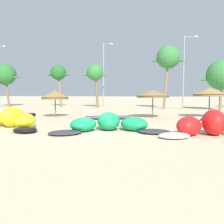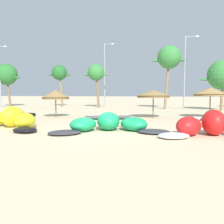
{
  "view_description": "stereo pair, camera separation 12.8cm",
  "coord_description": "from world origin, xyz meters",
  "px_view_note": "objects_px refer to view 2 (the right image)",
  "views": [
    {
      "loc": [
        3.42,
        -14.85,
        2.41
      ],
      "look_at": [
        0.58,
        2.0,
        1.0
      ],
      "focal_mm": 38.11,
      "sensor_mm": 36.0,
      "label": 1
    },
    {
      "loc": [
        3.55,
        -14.83,
        2.41
      ],
      "look_at": [
        0.58,
        2.0,
        1.0
      ],
      "focal_mm": 38.11,
      "sensor_mm": 36.0,
      "label": 2
    }
  ],
  "objects_px": {
    "kite_center": "(215,126)",
    "palm_leftmost": "(7,75)",
    "palm_center_left": "(169,58)",
    "lamppost_west_center": "(105,72)",
    "beach_umbrella_middle": "(153,94)",
    "beach_umbrella_near_van": "(56,95)",
    "kite_left_of_center": "(109,124)",
    "palm_left_of_gap": "(96,73)",
    "kite_left": "(9,120)",
    "lamppost_east_center": "(186,69)",
    "beach_umbrella_near_palms": "(210,92)",
    "lamppost_west": "(0,74)",
    "palm_left": "(59,73)",
    "palm_center_right": "(223,75)"
  },
  "relations": [
    {
      "from": "palm_left_of_gap",
      "to": "palm_center_left",
      "type": "height_order",
      "value": "palm_center_left"
    },
    {
      "from": "palm_left_of_gap",
      "to": "palm_leftmost",
      "type": "bearing_deg",
      "value": -179.21
    },
    {
      "from": "kite_left_of_center",
      "to": "kite_center",
      "type": "bearing_deg",
      "value": -7.48
    },
    {
      "from": "lamppost_west",
      "to": "palm_center_right",
      "type": "bearing_deg",
      "value": -3.0
    },
    {
      "from": "palm_leftmost",
      "to": "palm_center_left",
      "type": "height_order",
      "value": "palm_center_left"
    },
    {
      "from": "kite_center",
      "to": "palm_leftmost",
      "type": "relative_size",
      "value": 0.92
    },
    {
      "from": "beach_umbrella_middle",
      "to": "palm_left_of_gap",
      "type": "relative_size",
      "value": 0.46
    },
    {
      "from": "beach_umbrella_middle",
      "to": "palm_leftmost",
      "type": "xyz_separation_m",
      "value": [
        -24.44,
        14.07,
        3.1
      ]
    },
    {
      "from": "kite_center",
      "to": "palm_leftmost",
      "type": "bearing_deg",
      "value": 140.51
    },
    {
      "from": "palm_center_left",
      "to": "lamppost_west",
      "type": "distance_m",
      "value": 26.84
    },
    {
      "from": "palm_left_of_gap",
      "to": "palm_left",
      "type": "bearing_deg",
      "value": 167.33
    },
    {
      "from": "kite_left",
      "to": "lamppost_east_center",
      "type": "height_order",
      "value": "lamppost_east_center"
    },
    {
      "from": "kite_left",
      "to": "lamppost_west",
      "type": "height_order",
      "value": "lamppost_west"
    },
    {
      "from": "beach_umbrella_near_van",
      "to": "kite_center",
      "type": "bearing_deg",
      "value": -32.31
    },
    {
      "from": "kite_left_of_center",
      "to": "palm_center_right",
      "type": "relative_size",
      "value": 1.09
    },
    {
      "from": "lamppost_west_center",
      "to": "kite_left_of_center",
      "type": "bearing_deg",
      "value": -77.93
    },
    {
      "from": "kite_center",
      "to": "beach_umbrella_near_palms",
      "type": "relative_size",
      "value": 2.11
    },
    {
      "from": "kite_left",
      "to": "palm_left_of_gap",
      "type": "xyz_separation_m",
      "value": [
        0.73,
        22.16,
        4.9
      ]
    },
    {
      "from": "palm_leftmost",
      "to": "lamppost_west",
      "type": "relative_size",
      "value": 0.73
    },
    {
      "from": "kite_center",
      "to": "kite_left_of_center",
      "type": "bearing_deg",
      "value": 172.52
    },
    {
      "from": "beach_umbrella_near_van",
      "to": "lamppost_east_center",
      "type": "height_order",
      "value": "lamppost_east_center"
    },
    {
      "from": "palm_center_left",
      "to": "kite_left_of_center",
      "type": "bearing_deg",
      "value": -103.16
    },
    {
      "from": "beach_umbrella_middle",
      "to": "palm_left",
      "type": "height_order",
      "value": "palm_left"
    },
    {
      "from": "kite_left",
      "to": "kite_left_of_center",
      "type": "relative_size",
      "value": 0.91
    },
    {
      "from": "palm_center_left",
      "to": "lamppost_west_center",
      "type": "bearing_deg",
      "value": 158.64
    },
    {
      "from": "palm_center_right",
      "to": "palm_left",
      "type": "bearing_deg",
      "value": 169.02
    },
    {
      "from": "kite_left_of_center",
      "to": "lamppost_west",
      "type": "relative_size",
      "value": 0.73
    },
    {
      "from": "kite_left",
      "to": "palm_leftmost",
      "type": "xyz_separation_m",
      "value": [
        -14.72,
        21.95,
        4.83
      ]
    },
    {
      "from": "palm_center_left",
      "to": "lamppost_east_center",
      "type": "bearing_deg",
      "value": -4.78
    },
    {
      "from": "palm_left",
      "to": "lamppost_west",
      "type": "height_order",
      "value": "lamppost_west"
    },
    {
      "from": "beach_umbrella_middle",
      "to": "beach_umbrella_near_palms",
      "type": "height_order",
      "value": "beach_umbrella_near_palms"
    },
    {
      "from": "beach_umbrella_near_van",
      "to": "beach_umbrella_near_palms",
      "type": "relative_size",
      "value": 0.85
    },
    {
      "from": "kite_left_of_center",
      "to": "palm_left_of_gap",
      "type": "height_order",
      "value": "palm_left_of_gap"
    },
    {
      "from": "palm_center_right",
      "to": "lamppost_east_center",
      "type": "height_order",
      "value": "lamppost_east_center"
    },
    {
      "from": "beach_umbrella_near_van",
      "to": "palm_center_left",
      "type": "relative_size",
      "value": 0.29
    },
    {
      "from": "kite_center",
      "to": "beach_umbrella_near_van",
      "type": "relative_size",
      "value": 2.48
    },
    {
      "from": "kite_center",
      "to": "kite_left",
      "type": "bearing_deg",
      "value": 175.68
    },
    {
      "from": "beach_umbrella_middle",
      "to": "lamppost_east_center",
      "type": "height_order",
      "value": "lamppost_east_center"
    },
    {
      "from": "palm_center_right",
      "to": "kite_center",
      "type": "bearing_deg",
      "value": -105.65
    },
    {
      "from": "kite_left",
      "to": "kite_left_of_center",
      "type": "xyz_separation_m",
      "value": [
        7.0,
        -0.19,
        -0.11
      ]
    },
    {
      "from": "kite_center",
      "to": "beach_umbrella_near_palms",
      "type": "distance_m",
      "value": 10.15
    },
    {
      "from": "kite_center",
      "to": "palm_leftmost",
      "type": "height_order",
      "value": "palm_leftmost"
    },
    {
      "from": "palm_leftmost",
      "to": "palm_left_of_gap",
      "type": "xyz_separation_m",
      "value": [
        15.45,
        0.21,
        0.07
      ]
    },
    {
      "from": "palm_center_left",
      "to": "palm_center_right",
      "type": "relative_size",
      "value": 1.35
    },
    {
      "from": "beach_umbrella_middle",
      "to": "beach_umbrella_near_van",
      "type": "bearing_deg",
      "value": -175.0
    },
    {
      "from": "palm_center_left",
      "to": "palm_center_right",
      "type": "height_order",
      "value": "palm_center_left"
    },
    {
      "from": "palm_center_left",
      "to": "beach_umbrella_near_palms",
      "type": "bearing_deg",
      "value": -74.95
    },
    {
      "from": "kite_left",
      "to": "lamppost_east_center",
      "type": "xyz_separation_m",
      "value": [
        14.13,
        20.28,
        5.15
      ]
    },
    {
      "from": "palm_left",
      "to": "kite_center",
      "type": "bearing_deg",
      "value": -52.21
    },
    {
      "from": "palm_center_right",
      "to": "lamppost_east_center",
      "type": "xyz_separation_m",
      "value": [
        -4.56,
        1.4,
        1.0
      ]
    }
  ]
}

